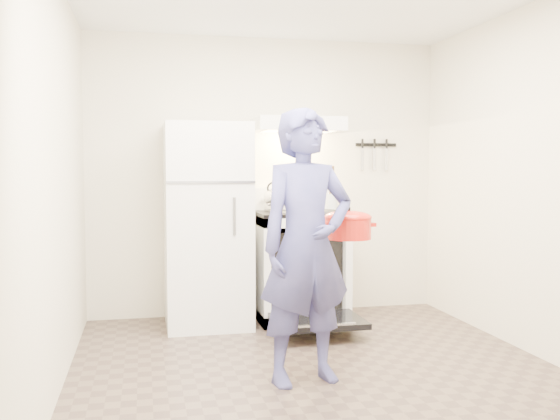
{
  "coord_description": "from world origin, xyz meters",
  "views": [
    {
      "loc": [
        -1.1,
        -3.79,
        1.33
      ],
      "look_at": [
        -0.05,
        1.0,
        1.0
      ],
      "focal_mm": 40.0,
      "sensor_mm": 36.0,
      "label": 1
    }
  ],
  "objects_px": {
    "refrigerator": "(207,225)",
    "person": "(306,246)",
    "tea_kettle": "(273,197)",
    "dutch_oven": "(348,228)",
    "stove_body": "(300,267)"
  },
  "relations": [
    {
      "from": "dutch_oven",
      "to": "refrigerator",
      "type": "bearing_deg",
      "value": 120.75
    },
    {
      "from": "refrigerator",
      "to": "person",
      "type": "height_order",
      "value": "refrigerator"
    },
    {
      "from": "tea_kettle",
      "to": "person",
      "type": "relative_size",
      "value": 0.15
    },
    {
      "from": "person",
      "to": "dutch_oven",
      "type": "relative_size",
      "value": 4.49
    },
    {
      "from": "person",
      "to": "tea_kettle",
      "type": "bearing_deg",
      "value": 72.72
    },
    {
      "from": "stove_body",
      "to": "tea_kettle",
      "type": "height_order",
      "value": "tea_kettle"
    },
    {
      "from": "tea_kettle",
      "to": "dutch_oven",
      "type": "xyz_separation_m",
      "value": [
        0.2,
        -1.47,
        -0.14
      ]
    },
    {
      "from": "refrigerator",
      "to": "tea_kettle",
      "type": "relative_size",
      "value": 6.62
    },
    {
      "from": "refrigerator",
      "to": "tea_kettle",
      "type": "bearing_deg",
      "value": 12.96
    },
    {
      "from": "refrigerator",
      "to": "person",
      "type": "relative_size",
      "value": 1.0
    },
    {
      "from": "tea_kettle",
      "to": "dutch_oven",
      "type": "relative_size",
      "value": 0.68
    },
    {
      "from": "person",
      "to": "dutch_oven",
      "type": "xyz_separation_m",
      "value": [
        0.34,
        0.21,
        0.09
      ]
    },
    {
      "from": "refrigerator",
      "to": "tea_kettle",
      "type": "xyz_separation_m",
      "value": [
        0.6,
        0.14,
        0.23
      ]
    },
    {
      "from": "person",
      "to": "dutch_oven",
      "type": "height_order",
      "value": "person"
    },
    {
      "from": "stove_body",
      "to": "dutch_oven",
      "type": "height_order",
      "value": "dutch_oven"
    }
  ]
}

